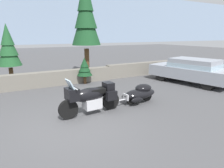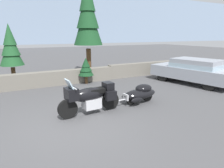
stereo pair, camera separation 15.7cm
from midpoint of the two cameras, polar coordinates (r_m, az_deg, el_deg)
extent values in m
plane|color=#4C4C4F|center=(6.58, -10.39, -10.90)|extent=(80.00, 80.00, 0.00)
cube|color=slate|center=(11.35, -18.61, 1.27)|extent=(8.00, 0.51, 0.79)
cube|color=slate|center=(14.86, 13.40, 4.59)|extent=(8.00, 0.44, 0.87)
cube|color=#7F93AD|center=(101.17, -27.99, 15.29)|extent=(240.00, 80.00, 16.00)
cylinder|color=black|center=(6.84, -11.81, -6.98)|extent=(0.67, 0.18, 0.66)
cylinder|color=black|center=(7.51, 0.14, -4.78)|extent=(0.67, 0.18, 0.66)
cube|color=silver|center=(7.14, -5.19, -5.42)|extent=(0.63, 0.48, 0.36)
ellipsoid|color=black|center=(7.00, -5.99, -3.00)|extent=(1.22, 0.51, 0.48)
cube|color=black|center=(6.73, -10.82, -2.79)|extent=(0.39, 0.54, 0.40)
cube|color=#9EB7C6|center=(6.63, -11.35, -0.11)|extent=(0.21, 0.45, 0.34)
cube|color=black|center=(7.10, -3.82, -1.87)|extent=(0.58, 0.39, 0.16)
cube|color=black|center=(7.29, -0.53, -0.59)|extent=(0.34, 0.42, 0.28)
cube|color=black|center=(7.10, 0.38, -3.35)|extent=(0.41, 0.18, 0.32)
cube|color=black|center=(7.59, -2.01, -2.20)|extent=(0.41, 0.18, 0.32)
cylinder|color=silver|center=(6.69, -10.51, -0.84)|extent=(0.08, 0.70, 0.04)
cylinder|color=silver|center=(6.77, -11.52, -4.93)|extent=(0.26, 0.09, 0.54)
cylinder|color=black|center=(8.08, 6.17, -4.32)|extent=(0.45, 0.13, 0.44)
cylinder|color=black|center=(8.59, 10.55, -3.38)|extent=(0.45, 0.13, 0.44)
ellipsoid|color=black|center=(8.28, 8.47, -2.78)|extent=(1.54, 0.77, 0.40)
ellipsoid|color=black|center=(8.33, 9.47, -1.14)|extent=(0.75, 0.60, 0.32)
cube|color=silver|center=(7.87, 4.47, -3.72)|extent=(0.08, 0.32, 0.24)
ellipsoid|color=black|center=(7.82, 7.60, -4.52)|extent=(0.53, 0.17, 0.20)
ellipsoid|color=black|center=(8.30, 4.83, -3.35)|extent=(0.53, 0.17, 0.20)
cylinder|color=silver|center=(7.68, 2.08, -4.82)|extent=(0.70, 0.09, 0.05)
cylinder|color=black|center=(12.50, 14.58, 2.38)|extent=(0.36, 0.71, 0.68)
cylinder|color=black|center=(13.77, 18.33, 3.16)|extent=(0.36, 0.71, 0.68)
cylinder|color=black|center=(11.17, 26.28, 0.05)|extent=(0.36, 0.71, 0.68)
cylinder|color=black|center=(12.58, 29.15, 1.13)|extent=(0.36, 0.71, 0.68)
cube|color=#999EA8|center=(12.39, 22.00, 2.99)|extent=(2.74, 4.78, 0.64)
cube|color=#999EA8|center=(12.20, 23.17, 5.40)|extent=(2.09, 2.76, 0.48)
cube|color=#9EB7C6|center=(12.22, 23.12, 4.84)|extent=(2.14, 2.81, 0.24)
cylinder|color=brown|center=(13.63, -6.25, 6.11)|extent=(0.32, 0.32, 1.83)
cone|color=#194723|center=(13.53, -6.55, 17.06)|extent=(1.86, 1.86, 2.88)
cone|color=#194723|center=(13.61, -6.66, 20.71)|extent=(1.44, 1.44, 2.52)
cylinder|color=brown|center=(12.48, -25.75, 2.07)|extent=(0.22, 0.22, 0.96)
cone|color=#1E5128|center=(12.30, -26.42, 8.28)|extent=(1.24, 1.24, 1.51)
cone|color=#1E5128|center=(12.28, -26.65, 10.39)|extent=(0.96, 0.96, 1.32)
cone|color=#1E5128|center=(12.27, -26.88, 12.50)|extent=(0.68, 0.68, 1.13)
cylinder|color=brown|center=(11.57, -6.91, 1.19)|extent=(0.17, 0.17, 0.42)
cone|color=#143D1E|center=(11.46, -7.00, 4.14)|extent=(0.86, 0.86, 0.67)
cone|color=#143D1E|center=(11.43, -7.03, 5.14)|extent=(0.67, 0.67, 0.59)
cone|color=#143D1E|center=(11.40, -7.06, 6.14)|extent=(0.47, 0.47, 0.50)
camera|label=1|loc=(0.08, -89.43, 0.14)|focal=32.24mm
camera|label=2|loc=(0.08, 90.57, -0.14)|focal=32.24mm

